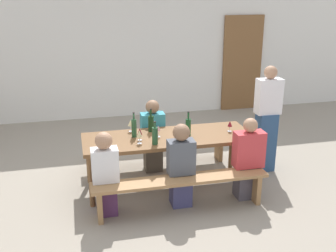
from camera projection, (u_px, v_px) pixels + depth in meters
The scene contains 20 objects.
ground_plane at pixel (168, 185), 5.93m from camera, with size 24.00×24.00×0.00m, color gray.
back_wall at pixel (130, 41), 8.62m from camera, with size 14.00×0.20×3.20m, color silver.
wooden_door at pixel (242, 63), 9.21m from camera, with size 0.90×0.06×2.10m, color brown.
tasting_table at pixel (168, 141), 5.71m from camera, with size 2.34×0.82×0.75m.
bench_near at pixel (181, 185), 5.16m from camera, with size 2.24×0.30×0.45m.
bench_far at pixel (158, 144), 6.46m from camera, with size 2.24×0.30×0.45m.
wine_bottle_0 at pixel (155, 135), 5.36m from camera, with size 0.08×0.08×0.31m.
wine_bottle_1 at pixel (134, 128), 5.62m from camera, with size 0.07×0.07×0.35m.
wine_bottle_2 at pixel (188, 127), 5.67m from camera, with size 0.07×0.07×0.35m.
wine_bottle_3 at pixel (151, 123), 5.83m from camera, with size 0.08×0.08×0.34m.
wine_glass_0 at pixel (139, 134), 5.38m from camera, with size 0.08×0.08×0.19m.
wine_glass_1 at pixel (140, 132), 5.50m from camera, with size 0.07×0.07×0.18m.
wine_glass_2 at pixel (131, 123), 5.82m from camera, with size 0.08×0.08×0.17m.
wine_glass_3 at pixel (230, 124), 5.83m from camera, with size 0.07×0.07×0.16m.
wine_glass_4 at pixel (158, 129), 5.62m from camera, with size 0.07×0.07×0.16m.
seated_guest_near_0 at pixel (106, 175), 5.04m from camera, with size 0.33×0.24×1.08m.
seated_guest_near_1 at pixel (181, 166), 5.24m from camera, with size 0.34×0.24×1.11m.
seated_guest_near_2 at pixel (248, 161), 5.45m from camera, with size 0.40×0.24×1.12m.
seated_guest_far_0 at pixel (153, 137), 6.24m from camera, with size 0.35×0.24×1.12m.
standing_host at pixel (267, 121), 6.18m from camera, with size 0.37×0.24×1.63m.
Camera 1 is at (-1.21, -5.18, 2.75)m, focal length 44.07 mm.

